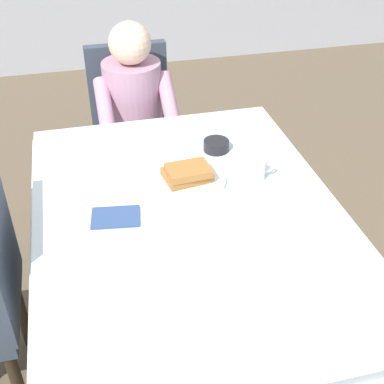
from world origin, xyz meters
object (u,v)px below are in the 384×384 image
cup_coffee (256,169)px  knife_right_of_plate (238,178)px  bowl_butter (216,145)px  diner_person (135,109)px  breakfast_stack (188,173)px  fork_left_of_plate (142,192)px  plate_breakfast (190,181)px  dining_table_main (190,232)px  chair_diner (132,120)px  spoon_near_edge (209,239)px

cup_coffee → knife_right_of_plate: cup_coffee is taller
cup_coffee → bowl_butter: size_ratio=1.03×
diner_person → breakfast_stack: size_ratio=5.85×
diner_person → fork_left_of_plate: diner_person is taller
breakfast_stack → cup_coffee: size_ratio=1.69×
bowl_butter → knife_right_of_plate: size_ratio=0.55×
fork_left_of_plate → knife_right_of_plate: same height
plate_breakfast → bowl_butter: bearing=51.8°
bowl_butter → dining_table_main: bearing=-118.0°
fork_left_of_plate → knife_right_of_plate: size_ratio=0.90×
dining_table_main → cup_coffee: cup_coffee is taller
chair_diner → plate_breakfast: (0.10, -0.98, 0.22)m
knife_right_of_plate → dining_table_main: bearing=127.7°
chair_diner → breakfast_stack: (0.09, -0.98, 0.25)m
chair_diner → knife_right_of_plate: (0.29, -1.00, 0.21)m
knife_right_of_plate → diner_person: bearing=21.0°
diner_person → breakfast_stack: (0.09, -0.82, 0.12)m
cup_coffee → knife_right_of_plate: 0.08m
bowl_butter → plate_breakfast: bearing=-128.2°
spoon_near_edge → knife_right_of_plate: bearing=69.0°
breakfast_stack → chair_diner: bearing=95.2°
diner_person → breakfast_stack: bearing=96.2°
chair_diner → cup_coffee: (0.36, -1.02, 0.25)m
knife_right_of_plate → spoon_near_edge: (-0.21, -0.33, 0.00)m
chair_diner → cup_coffee: 1.11m
plate_breakfast → spoon_near_edge: 0.35m
cup_coffee → knife_right_of_plate: bearing=169.3°
plate_breakfast → knife_right_of_plate: plate_breakfast is taller
dining_table_main → diner_person: 1.02m
chair_diner → plate_breakfast: 1.01m
spoon_near_edge → breakfast_stack: bearing=99.9°
breakfast_stack → bowl_butter: (0.18, 0.21, -0.02)m
dining_table_main → fork_left_of_plate: 0.24m
plate_breakfast → breakfast_stack: breakfast_stack is taller
diner_person → spoon_near_edge: bearing=93.9°
dining_table_main → plate_breakfast: size_ratio=5.44×
dining_table_main → cup_coffee: bearing=26.9°
fork_left_of_plate → plate_breakfast: bearing=-81.0°
bowl_butter → fork_left_of_plate: 0.43m
bowl_butter → fork_left_of_plate: size_ratio=0.61×
dining_table_main → chair_diner: (-0.05, 1.17, -0.12)m
chair_diner → knife_right_of_plate: chair_diner is taller
diner_person → spoon_near_edge: diner_person is taller
plate_breakfast → cup_coffee: bearing=-7.3°
fork_left_of_plate → bowl_butter: bearing=-53.9°
cup_coffee → spoon_near_edge: size_ratio=0.75×
fork_left_of_plate → spoon_near_edge: bearing=-149.1°
bowl_butter → fork_left_of_plate: (-0.36, -0.23, -0.02)m
plate_breakfast → cup_coffee: (0.26, -0.03, 0.03)m
chair_diner → plate_breakfast: size_ratio=3.32×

